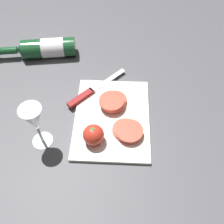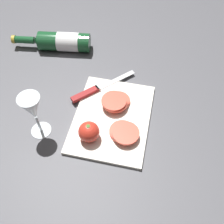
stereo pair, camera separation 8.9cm
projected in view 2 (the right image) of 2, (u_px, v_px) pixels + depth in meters
name	position (u px, v px, depth m)	size (l,w,h in m)	color
ground_plane	(124.00, 110.00, 0.95)	(3.00, 3.00, 0.00)	#4C4C51
cutting_board	(112.00, 118.00, 0.93)	(0.34, 0.26, 0.01)	silver
wine_bottle	(62.00, 42.00, 1.12)	(0.11, 0.34, 0.08)	#194C28
wine_glass	(33.00, 110.00, 0.80)	(0.07, 0.07, 0.18)	silver
whole_tomato	(89.00, 132.00, 0.84)	(0.07, 0.07, 0.07)	red
knife	(91.00, 91.00, 0.98)	(0.21, 0.21, 0.01)	silver
tomato_slice_stack_near	(116.00, 101.00, 0.94)	(0.12, 0.10, 0.03)	#DB4C38
tomato_slice_stack_far	(124.00, 132.00, 0.87)	(0.10, 0.10, 0.03)	#DB4C38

